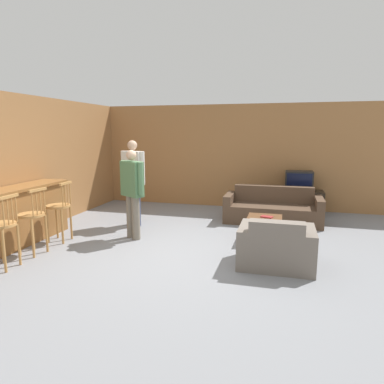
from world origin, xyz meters
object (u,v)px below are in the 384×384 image
coffee_table (264,222)px  armchair_near (276,248)px  tv_unit (298,202)px  bar_chair_mid (32,219)px  bar_chair_near (2,230)px  couch_far (273,210)px  person_by_counter (132,190)px  bar_chair_far (59,210)px  tv (299,181)px  book_on_table (267,217)px  person_by_window (133,178)px

coffee_table → armchair_near: bearing=-78.8°
armchair_near → tv_unit: size_ratio=0.92×
bar_chair_mid → bar_chair_near: bearing=-90.0°
couch_far → armchair_near: (0.13, -2.53, 0.00)m
tv_unit → person_by_counter: size_ratio=0.72×
coffee_table → tv_unit: 2.41m
bar_chair_mid → bar_chair_far: same height
tv → person_by_counter: 4.10m
book_on_table → person_by_window: bearing=176.4°
bar_chair_far → book_on_table: size_ratio=4.56×
bar_chair_mid → bar_chair_far: 0.68m
bar_chair_mid → coffee_table: 3.87m
bar_chair_far → armchair_near: 3.74m
bar_chair_far → book_on_table: bar_chair_far is taller
bar_chair_near → bar_chair_far: (-0.00, 1.27, 0.00)m
couch_far → coffee_table: 1.32m
tv_unit → bar_chair_mid: bearing=-136.0°
bar_chair_mid → person_by_counter: (1.18, 1.15, 0.33)m
book_on_table → bar_chair_mid: bearing=-152.7°
bar_chair_near → couch_far: bar_chair_near is taller
tv → couch_far: bearing=-118.8°
bar_chair_mid → tv_unit: (4.14, 4.00, -0.29)m
bar_chair_mid → person_by_window: person_by_window is taller
person_by_window → person_by_counter: bearing=-66.5°
person_by_window → bar_chair_near: bearing=-107.7°
tv → book_on_table: (-0.62, -2.18, -0.38)m
bar_chair_near → book_on_table: size_ratio=4.56×
couch_far → book_on_table: bearing=-93.4°
person_by_counter → armchair_near: bearing=-15.2°
tv_unit → person_by_window: size_ratio=0.66×
bar_chair_far → coffee_table: size_ratio=1.19×
bar_chair_mid → tv: size_ratio=1.69×
tv → person_by_counter: size_ratio=0.39×
bar_chair_mid → tv: bearing=44.0°
bar_chair_near → coffee_table: 4.17m
tv → bar_chair_far: bearing=-141.3°
couch_far → tv_unit: 1.15m
couch_far → person_by_counter: size_ratio=1.25×
couch_far → coffee_table: size_ratio=2.25×
bar_chair_near → person_by_counter: size_ratio=0.66×
bar_chair_near → person_by_counter: person_by_counter is taller
bar_chair_far → armchair_near: bearing=-3.3°
bar_chair_mid → book_on_table: 3.96m
armchair_near → tv: 3.59m
coffee_table → tv: size_ratio=1.43×
bar_chair_mid → person_by_counter: bearing=44.3°
armchair_near → tv_unit: armchair_near is taller
bar_chair_near → book_on_table: bearing=34.4°
bar_chair_near → tv: 6.18m
couch_far → book_on_table: couch_far is taller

